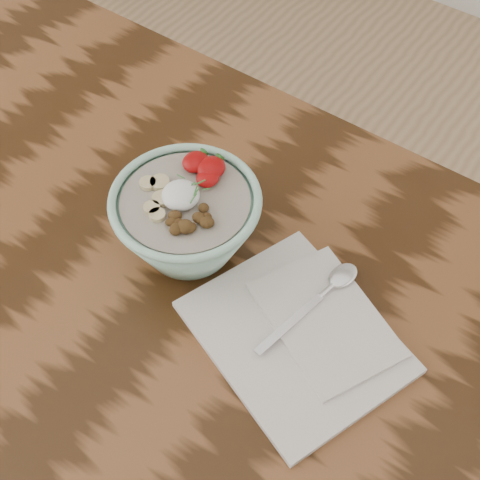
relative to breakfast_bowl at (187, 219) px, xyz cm
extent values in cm
cube|color=#361F0D|center=(2.80, -7.63, -9.10)|extent=(160.00, 90.00, 4.00)
cylinder|color=#4C2D19|center=(-69.20, 29.37, -46.60)|extent=(7.00, 7.00, 71.00)
cylinder|color=#A2DAC1|center=(0.01, -0.06, -6.44)|extent=(9.23, 9.23, 1.32)
torus|color=#A2DAC1|center=(0.01, -0.06, 4.33)|extent=(20.98, 20.98, 1.21)
cylinder|color=#AD9F8F|center=(0.01, -0.06, 3.67)|extent=(17.79, 17.79, 1.10)
ellipsoid|color=white|center=(-0.46, -0.31, 5.21)|extent=(5.16, 5.16, 2.84)
ellipsoid|color=#960608|center=(0.55, 4.34, 5.07)|extent=(3.10, 3.41, 1.70)
cone|color=#286623|center=(0.55, 5.73, 5.37)|extent=(1.40, 1.03, 1.52)
ellipsoid|color=#960608|center=(-0.09, 5.97, 5.29)|extent=(3.89, 4.28, 2.14)
cone|color=#286623|center=(-0.09, 7.72, 5.59)|extent=(1.40, 1.03, 1.52)
ellipsoid|color=#960608|center=(-2.58, 5.67, 5.22)|extent=(3.64, 4.00, 2.00)
cone|color=#286623|center=(-2.58, 7.30, 5.52)|extent=(1.40, 1.03, 1.52)
cylinder|color=#CBB985|center=(-5.82, -0.90, 4.62)|extent=(2.33, 2.33, 0.70)
cylinder|color=#CBB985|center=(-2.52, -3.96, 4.62)|extent=(2.27, 2.27, 0.70)
cylinder|color=#CBB985|center=(-2.50, -1.91, 4.62)|extent=(2.65, 2.65, 0.70)
cylinder|color=#CBB985|center=(-4.57, 0.17, 4.62)|extent=(2.73, 2.73, 0.70)
cylinder|color=#CBB985|center=(-1.16, -4.43, 4.62)|extent=(2.21, 2.21, 0.70)
ellipsoid|color=#4E3517|center=(2.47, -5.01, 4.86)|extent=(2.13, 2.20, 1.32)
ellipsoid|color=#4E3517|center=(3.91, -3.62, 4.80)|extent=(1.47, 1.80, 1.19)
ellipsoid|color=#4E3517|center=(3.27, -3.99, 4.98)|extent=(2.95, 2.92, 1.69)
ellipsoid|color=#4E3517|center=(5.08, -1.80, 4.93)|extent=(2.64, 2.54, 1.37)
ellipsoid|color=#4E3517|center=(3.12, 0.04, 4.72)|extent=(2.13, 2.13, 1.05)
ellipsoid|color=#4E3517|center=(4.39, -0.85, 4.70)|extent=(1.63, 1.50, 0.92)
ellipsoid|color=#4E3517|center=(0.97, -3.31, 4.89)|extent=(2.44, 2.32, 1.22)
ellipsoid|color=#4E3517|center=(1.21, -4.40, 4.81)|extent=(2.14, 2.10, 1.06)
ellipsoid|color=#4E3517|center=(2.00, -4.05, 4.79)|extent=(1.77, 1.96, 0.93)
ellipsoid|color=#4E3517|center=(3.71, -1.76, 4.88)|extent=(2.25, 2.08, 1.24)
cylinder|color=#377C34|center=(2.24, 1.85, 6.22)|extent=(0.88, 0.94, 0.22)
cylinder|color=#377C34|center=(0.26, 1.16, 6.22)|extent=(0.26, 1.62, 0.24)
cylinder|color=#377C34|center=(0.84, 2.33, 6.22)|extent=(0.81, 1.55, 0.24)
cylinder|color=#377C34|center=(0.30, 0.21, 6.22)|extent=(0.74, 1.29, 0.23)
cylinder|color=#377C34|center=(1.21, 0.93, 6.22)|extent=(0.79, 1.43, 0.23)
cylinder|color=#377C34|center=(-0.58, -0.66, 6.22)|extent=(1.26, 1.15, 0.23)
cylinder|color=#377C34|center=(-1.90, 1.66, 6.22)|extent=(1.30, 0.20, 0.22)
cylinder|color=#377C34|center=(0.50, 1.82, 6.22)|extent=(0.98, 0.89, 0.22)
cylinder|color=#377C34|center=(1.85, -0.43, 6.22)|extent=(0.58, 1.84, 0.24)
cylinder|color=#377C34|center=(1.48, 0.71, 6.22)|extent=(0.45, 1.48, 0.23)
cube|color=silver|center=(20.76, -3.48, -6.57)|extent=(33.31, 30.17, 1.05)
cube|color=silver|center=(22.86, 0.73, -5.73)|extent=(23.99, 21.09, 0.63)
cube|color=silver|center=(19.43, -3.03, -5.22)|extent=(3.38, 12.48, 0.38)
cylinder|color=silver|center=(20.82, 4.71, -5.03)|extent=(1.32, 3.34, 0.76)
ellipsoid|color=silver|center=(21.37, 7.78, -4.89)|extent=(4.14, 5.48, 1.03)
camera|label=1|loc=(39.99, -43.01, 73.24)|focal=50.00mm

